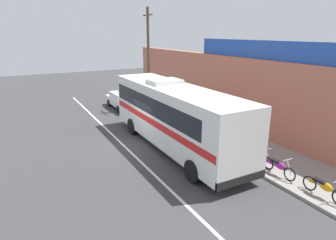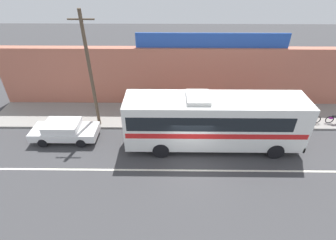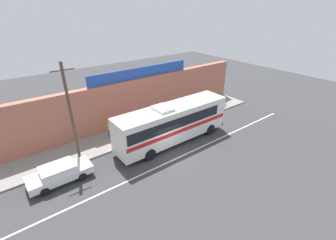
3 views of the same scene
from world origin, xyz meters
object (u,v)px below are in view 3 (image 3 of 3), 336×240
at_px(motorcycle_blue, 221,104).
at_px(pedestrian_far_right, 109,128).
at_px(intercity_bus, 172,122).
at_px(motorcycle_red, 196,113).
at_px(parked_car, 60,173).
at_px(utility_pole, 71,114).
at_px(motorcycle_purple, 187,116).
at_px(motorcycle_green, 209,108).

relative_size(motorcycle_blue, pedestrian_far_right, 1.18).
bearing_deg(pedestrian_far_right, intercity_bus, -43.07).
bearing_deg(motorcycle_red, parked_car, -173.09).
relative_size(intercity_bus, motorcycle_red, 6.08).
distance_m(utility_pole, pedestrian_far_right, 5.19).
relative_size(motorcycle_purple, motorcycle_blue, 0.98).
bearing_deg(utility_pole, pedestrian_far_right, 28.47).
height_order(parked_car, motorcycle_blue, parked_car).
distance_m(parked_car, pedestrian_far_right, 6.57).
bearing_deg(utility_pole, motorcycle_green, 1.12).
relative_size(motorcycle_green, pedestrian_far_right, 1.16).
height_order(intercity_bus, pedestrian_far_right, intercity_bus).
bearing_deg(pedestrian_far_right, motorcycle_red, -9.90).
xyz_separation_m(motorcycle_purple, pedestrian_far_right, (-8.52, 1.65, 0.51)).
distance_m(motorcycle_red, motorcycle_blue, 4.41).
bearing_deg(parked_car, motorcycle_purple, 7.76).
xyz_separation_m(motorcycle_purple, motorcycle_green, (3.43, 0.02, 0.00)).
bearing_deg(motorcycle_red, intercity_bus, -155.84).
bearing_deg(motorcycle_blue, parked_car, -174.34).
relative_size(parked_car, utility_pole, 0.55).
height_order(parked_car, utility_pole, utility_pole).
relative_size(utility_pole, motorcycle_green, 4.29).
bearing_deg(motorcycle_blue, utility_pole, -178.97).
xyz_separation_m(motorcycle_green, pedestrian_far_right, (-11.95, 1.63, 0.51)).
bearing_deg(parked_car, pedestrian_far_right, 32.91).
distance_m(motorcycle_purple, motorcycle_blue, 5.68).
height_order(motorcycle_red, pedestrian_far_right, pedestrian_far_right).
xyz_separation_m(motorcycle_purple, motorcycle_blue, (5.68, 0.04, 0.00)).
xyz_separation_m(motorcycle_red, pedestrian_far_right, (-9.80, 1.71, 0.51)).
bearing_deg(motorcycle_green, utility_pole, -178.88).
bearing_deg(parked_car, motorcycle_red, 6.91).
height_order(motorcycle_purple, pedestrian_far_right, pedestrian_far_right).
distance_m(intercity_bus, motorcycle_green, 8.08).
xyz_separation_m(intercity_bus, motorcycle_green, (7.54, 2.50, -1.50)).
relative_size(utility_pole, motorcycle_red, 4.38).
bearing_deg(motorcycle_green, motorcycle_red, -177.86).
relative_size(intercity_bus, motorcycle_blue, 5.87).
bearing_deg(pedestrian_far_right, motorcycle_blue, -6.47).
bearing_deg(motorcycle_blue, pedestrian_far_right, 173.53).
bearing_deg(intercity_bus, utility_pole, 164.63).
height_order(intercity_bus, motorcycle_green, intercity_bus).
xyz_separation_m(intercity_bus, motorcycle_purple, (4.11, 2.47, -1.50)).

